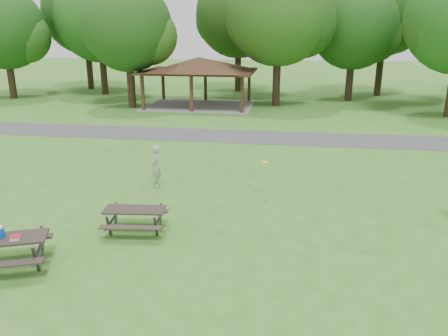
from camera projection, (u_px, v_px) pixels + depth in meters
ground at (164, 259)px, 11.50m from camera, size 160.00×160.00×0.00m
asphalt_path at (233, 136)px, 24.69m from camera, size 120.00×3.20×0.02m
pavilion at (199, 66)px, 33.76m from camera, size 8.60×7.01×3.76m
tree_row_b at (6, 31)px, 36.81m from camera, size 7.14×6.80×9.28m
tree_row_c at (101, 21)px, 38.85m from camera, size 8.19×7.80×10.67m
tree_row_d at (129, 30)px, 32.25m from camera, size 6.93×6.60×9.27m
tree_row_e at (280, 15)px, 32.74m from camera, size 8.40×8.00×11.02m
tree_row_f at (355, 29)px, 35.47m from camera, size 7.35×7.00×9.55m
tree_deep_a at (86, 15)px, 42.40m from camera, size 8.40×8.00×11.38m
tree_deep_b at (240, 17)px, 40.81m from camera, size 8.40×8.00×11.13m
tree_deep_c at (387, 9)px, 37.85m from camera, size 8.82×8.40×11.90m
picnic_table_middle at (135, 214)px, 12.84m from camera, size 1.93×1.62×0.77m
frisbee_in_flight at (265, 162)px, 15.25m from camera, size 0.29×0.29×0.02m
frisbee_thrower at (156, 166)px, 16.69m from camera, size 0.57×0.67×1.57m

